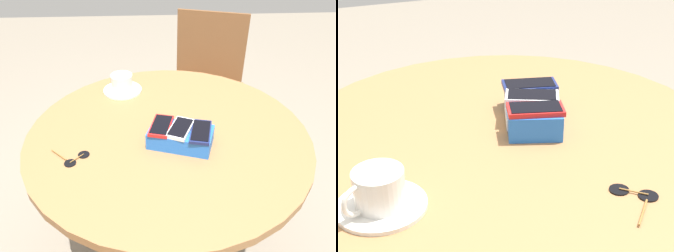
% 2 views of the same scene
% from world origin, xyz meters
% --- Properties ---
extents(round_table, '(0.98, 0.98, 0.77)m').
position_xyz_m(round_table, '(0.00, 0.00, 0.66)').
color(round_table, '#2D2D2D').
rests_on(round_table, ground_plane).
extents(phone_box, '(0.23, 0.17, 0.06)m').
position_xyz_m(phone_box, '(-0.04, 0.08, 0.80)').
color(phone_box, blue).
rests_on(phone_box, round_table).
extents(phone_navy, '(0.09, 0.14, 0.01)m').
position_xyz_m(phone_navy, '(-0.10, 0.10, 0.83)').
color(phone_navy, navy).
rests_on(phone_navy, phone_box).
extents(phone_white, '(0.10, 0.13, 0.01)m').
position_xyz_m(phone_white, '(-0.04, 0.08, 0.83)').
color(phone_white, silver).
rests_on(phone_white, phone_box).
extents(phone_red, '(0.09, 0.13, 0.01)m').
position_xyz_m(phone_red, '(0.03, 0.06, 0.83)').
color(phone_red, red).
rests_on(phone_red, phone_box).
extents(saucer, '(0.16, 0.16, 0.01)m').
position_xyz_m(saucer, '(0.18, -0.30, 0.77)').
color(saucer, silver).
rests_on(saucer, round_table).
extents(coffee_cup, '(0.09, 0.11, 0.07)m').
position_xyz_m(coffee_cup, '(0.18, -0.30, 0.81)').
color(coffee_cup, silver).
rests_on(coffee_cup, saucer).
extents(sunglasses, '(0.13, 0.08, 0.01)m').
position_xyz_m(sunglasses, '(0.30, 0.13, 0.77)').
color(sunglasses, black).
rests_on(sunglasses, round_table).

